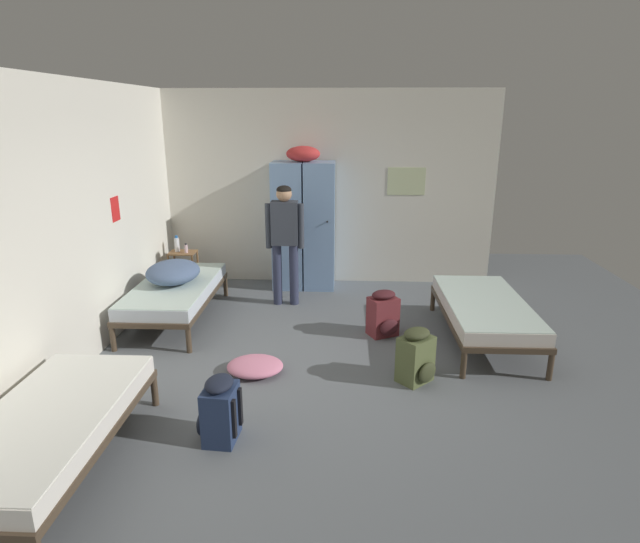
# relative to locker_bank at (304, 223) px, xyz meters

# --- Properties ---
(ground_plane) EXTENTS (9.30, 9.30, 0.00)m
(ground_plane) POSITION_rel_locker_bank_xyz_m (0.34, -2.63, -0.97)
(ground_plane) COLOR slate
(room_backdrop) EXTENTS (4.92, 5.87, 2.85)m
(room_backdrop) POSITION_rel_locker_bank_xyz_m (-0.97, -1.28, 0.45)
(room_backdrop) COLOR silver
(room_backdrop) RESTS_ON ground_plane
(locker_bank) EXTENTS (0.90, 0.55, 2.07)m
(locker_bank) POSITION_rel_locker_bank_xyz_m (0.00, 0.00, 0.00)
(locker_bank) COLOR #7A9ECC
(locker_bank) RESTS_ON ground_plane
(shelf_unit) EXTENTS (0.38, 0.30, 0.57)m
(shelf_unit) POSITION_rel_locker_bank_xyz_m (-1.76, -0.22, -0.62)
(shelf_unit) COLOR brown
(shelf_unit) RESTS_ON ground_plane
(bed_right) EXTENTS (0.90, 1.90, 0.49)m
(bed_right) POSITION_rel_locker_bank_xyz_m (2.19, -1.85, -0.59)
(bed_right) COLOR #473828
(bed_right) RESTS_ON ground_plane
(bed_left_front) EXTENTS (0.90, 1.90, 0.49)m
(bed_left_front) POSITION_rel_locker_bank_xyz_m (-1.51, -4.31, -0.59)
(bed_left_front) COLOR #473828
(bed_left_front) RESTS_ON ground_plane
(bed_left_rear) EXTENTS (0.90, 1.90, 0.49)m
(bed_left_rear) POSITION_rel_locker_bank_xyz_m (-1.51, -1.41, -0.59)
(bed_left_rear) COLOR #473828
(bed_left_rear) RESTS_ON ground_plane
(bedding_heap) EXTENTS (0.65, 0.76, 0.27)m
(bedding_heap) POSITION_rel_locker_bank_xyz_m (-1.53, -1.38, -0.34)
(bedding_heap) COLOR slate
(bedding_heap) RESTS_ON bed_left_rear
(person_traveler) EXTENTS (0.51, 0.21, 1.62)m
(person_traveler) POSITION_rel_locker_bank_xyz_m (-0.19, -0.76, 0.01)
(person_traveler) COLOR #2D334C
(person_traveler) RESTS_ON ground_plane
(water_bottle) EXTENTS (0.07, 0.07, 0.24)m
(water_bottle) POSITION_rel_locker_bank_xyz_m (-1.84, -0.20, -0.29)
(water_bottle) COLOR white
(water_bottle) RESTS_ON shelf_unit
(lotion_bottle) EXTENTS (0.05, 0.05, 0.14)m
(lotion_bottle) POSITION_rel_locker_bank_xyz_m (-1.69, -0.26, -0.34)
(lotion_bottle) COLOR beige
(lotion_bottle) RESTS_ON shelf_unit
(backpack_navy) EXTENTS (0.36, 0.34, 0.55)m
(backpack_navy) POSITION_rel_locker_bank_xyz_m (-0.39, -3.87, -0.71)
(backpack_navy) COLOR navy
(backpack_navy) RESTS_ON ground_plane
(backpack_olive) EXTENTS (0.42, 0.42, 0.55)m
(backpack_olive) POSITION_rel_locker_bank_xyz_m (1.29, -2.85, -0.71)
(backpack_olive) COLOR #566038
(backpack_olive) RESTS_ON ground_plane
(backpack_maroon) EXTENTS (0.39, 0.41, 0.55)m
(backpack_maroon) POSITION_rel_locker_bank_xyz_m (1.06, -1.76, -0.71)
(backpack_maroon) COLOR maroon
(backpack_maroon) RESTS_ON ground_plane
(clothes_pile_pink) EXTENTS (0.57, 0.49, 0.14)m
(clothes_pile_pink) POSITION_rel_locker_bank_xyz_m (-0.30, -2.75, -0.90)
(clothes_pile_pink) COLOR pink
(clothes_pile_pink) RESTS_ON ground_plane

